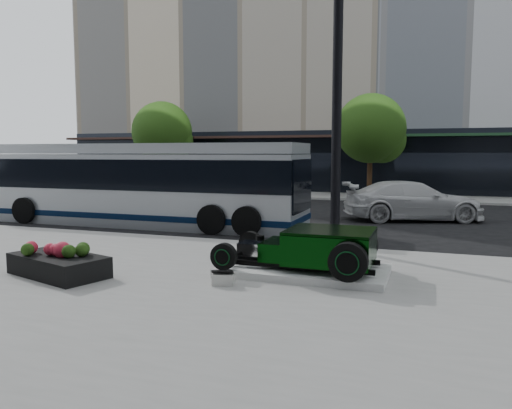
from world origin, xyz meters
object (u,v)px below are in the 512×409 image
(flower_planter, at_px, (59,263))
(transit_bus, at_px, (142,184))
(lamppost, at_px, (337,101))
(hot_rod, at_px, (320,247))
(white_sedan, at_px, (413,201))

(flower_planter, bearing_deg, transit_bus, 110.55)
(transit_bus, bearing_deg, lamppost, -20.78)
(lamppost, relative_size, transit_bus, 0.68)
(hot_rod, height_order, transit_bus, transit_bus)
(flower_planter, relative_size, transit_bus, 0.19)
(hot_rod, bearing_deg, flower_planter, -160.23)
(flower_planter, relative_size, white_sedan, 0.45)
(white_sedan, bearing_deg, transit_bus, 96.27)
(lamppost, bearing_deg, flower_planter, -135.01)
(flower_planter, bearing_deg, hot_rod, 19.77)
(hot_rod, bearing_deg, transit_bus, 143.35)
(lamppost, relative_size, white_sedan, 1.58)
(hot_rod, height_order, flower_planter, hot_rod)
(lamppost, xyz_separation_m, flower_planter, (-4.76, -4.76, -3.56))
(white_sedan, bearing_deg, hot_rod, 153.32)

